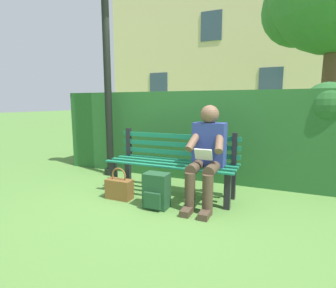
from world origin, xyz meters
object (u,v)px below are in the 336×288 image
(handbag, at_px, (119,188))
(person_seated, at_px, (207,153))
(park_bench, at_px, (173,162))
(backpack, at_px, (156,191))
(lamp_post, at_px, (106,39))

(handbag, bearing_deg, person_seated, -164.83)
(park_bench, relative_size, person_seated, 1.44)
(backpack, xyz_separation_m, handbag, (0.55, -0.07, -0.06))
(park_bench, xyz_separation_m, backpack, (-0.01, 0.53, -0.23))
(lamp_post, bearing_deg, person_seated, 160.86)
(person_seated, relative_size, backpack, 2.88)
(backpack, bearing_deg, person_seated, -143.84)
(backpack, height_order, handbag, backpack)
(person_seated, height_order, backpack, person_seated)
(park_bench, bearing_deg, person_seated, 160.19)
(park_bench, distance_m, backpack, 0.58)
(park_bench, relative_size, backpack, 4.15)
(person_seated, relative_size, handbag, 2.92)
(person_seated, bearing_deg, lamp_post, -19.14)
(park_bench, height_order, backpack, park_bench)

